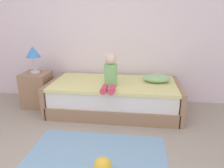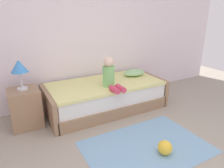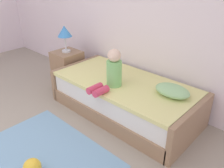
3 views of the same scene
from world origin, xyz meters
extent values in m
cube|color=white|center=(0.00, 2.60, 1.45)|extent=(7.20, 0.10, 2.90)
cube|color=#997556|center=(0.40, 2.00, 0.10)|extent=(2.00, 1.00, 0.20)
cube|color=white|center=(0.40, 2.00, 0.33)|extent=(1.94, 0.94, 0.25)
cube|color=#E5E08C|center=(0.40, 2.00, 0.47)|extent=(1.98, 0.98, 0.05)
cube|color=#997556|center=(-0.62, 2.00, 0.25)|extent=(0.07, 1.00, 0.50)
cube|color=#997556|center=(1.42, 2.00, 0.25)|extent=(0.07, 1.00, 0.50)
cube|color=#997556|center=(-0.95, 2.04, 0.30)|extent=(0.44, 0.44, 0.60)
cylinder|color=silver|center=(-0.95, 2.04, 0.61)|extent=(0.15, 0.15, 0.03)
cylinder|color=silver|center=(-0.95, 2.04, 0.75)|extent=(0.02, 0.02, 0.24)
cone|color=#3F8CD8|center=(-0.95, 2.04, 0.96)|extent=(0.24, 0.24, 0.18)
cylinder|color=#7FC672|center=(0.37, 1.82, 0.67)|extent=(0.20, 0.20, 0.34)
sphere|color=beige|center=(0.37, 1.82, 0.92)|extent=(0.17, 0.17, 0.17)
cylinder|color=#D83F60|center=(0.32, 1.52, 0.55)|extent=(0.09, 0.22, 0.09)
cylinder|color=#D83F60|center=(0.43, 1.52, 0.55)|extent=(0.09, 0.22, 0.09)
ellipsoid|color=#99CC8C|center=(1.08, 2.10, 0.56)|extent=(0.44, 0.30, 0.13)
sphere|color=yellow|center=(0.47, 0.49, 0.09)|extent=(0.18, 0.18, 0.18)
cube|color=#7AA8CC|center=(0.35, 0.70, 0.00)|extent=(1.60, 1.10, 0.01)
camera|label=1|loc=(0.79, -1.28, 1.54)|focal=34.35mm
camera|label=2|loc=(-1.13, -1.07, 1.69)|focal=32.77mm
camera|label=3|loc=(2.23, -0.22, 1.91)|focal=37.15mm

